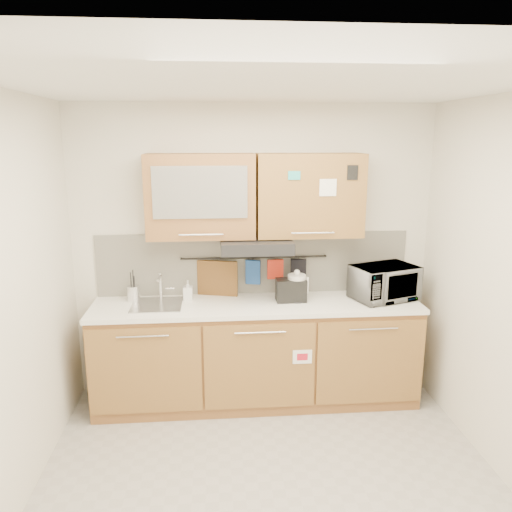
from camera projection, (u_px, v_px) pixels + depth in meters
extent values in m
plane|color=#9E9993|center=(272.00, 490.00, 3.35)|extent=(3.20, 3.20, 0.00)
plane|color=white|center=(275.00, 83.00, 2.75)|extent=(3.20, 3.20, 0.00)
plane|color=silver|center=(254.00, 252.00, 4.50)|extent=(3.20, 0.00, 3.20)
plane|color=silver|center=(2.00, 314.00, 2.92)|extent=(0.00, 3.00, 3.00)
cube|color=#955D34|center=(257.00, 354.00, 4.41)|extent=(2.80, 0.60, 0.88)
cube|color=black|center=(257.00, 394.00, 4.50)|extent=(2.80, 0.54, 0.10)
cube|color=olive|center=(145.00, 371.00, 4.03)|extent=(0.91, 0.02, 0.74)
cylinder|color=silver|center=(142.00, 336.00, 3.93)|extent=(0.41, 0.01, 0.01)
cube|color=olive|center=(260.00, 367.00, 4.10)|extent=(0.91, 0.02, 0.74)
cylinder|color=silver|center=(260.00, 333.00, 4.01)|extent=(0.41, 0.01, 0.01)
cube|color=olive|center=(370.00, 362.00, 4.18)|extent=(0.91, 0.02, 0.74)
cylinder|color=silver|center=(373.00, 329.00, 4.08)|extent=(0.41, 0.01, 0.01)
cube|color=white|center=(257.00, 305.00, 4.30)|extent=(2.82, 0.62, 0.04)
cube|color=silver|center=(254.00, 263.00, 4.52)|extent=(2.80, 0.02, 0.56)
cube|color=#955D34|center=(201.00, 196.00, 4.17)|extent=(0.90, 0.35, 0.70)
cube|color=silver|center=(200.00, 192.00, 3.98)|extent=(0.76, 0.02, 0.42)
cube|color=olive|center=(309.00, 195.00, 4.25)|extent=(0.90, 0.35, 0.70)
cube|color=white|center=(328.00, 188.00, 4.07)|extent=(0.14, 0.00, 0.14)
cube|color=black|center=(256.00, 245.00, 4.23)|extent=(0.60, 0.46, 0.10)
cube|color=silver|center=(157.00, 306.00, 4.23)|extent=(0.42, 0.40, 0.03)
cylinder|color=silver|center=(161.00, 286.00, 4.36)|extent=(0.03, 0.03, 0.24)
cylinder|color=silver|center=(159.00, 278.00, 4.26)|extent=(0.02, 0.18, 0.02)
cylinder|color=black|center=(254.00, 258.00, 4.47)|extent=(1.30, 0.02, 0.02)
cylinder|color=silver|center=(134.00, 293.00, 4.33)|extent=(0.14, 0.14, 0.14)
cylinder|color=black|center=(131.00, 287.00, 4.32)|extent=(0.01, 0.01, 0.26)
cylinder|color=black|center=(135.00, 289.00, 4.31)|extent=(0.01, 0.01, 0.23)
cylinder|color=black|center=(134.00, 285.00, 4.33)|extent=(0.01, 0.01, 0.28)
cylinder|color=black|center=(132.00, 290.00, 4.30)|extent=(0.01, 0.01, 0.20)
cylinder|color=silver|center=(297.00, 288.00, 4.33)|extent=(0.20, 0.20, 0.23)
sphere|color=silver|center=(297.00, 272.00, 4.30)|extent=(0.05, 0.05, 0.05)
cube|color=silver|center=(307.00, 285.00, 4.37)|extent=(0.03, 0.04, 0.15)
cylinder|color=black|center=(296.00, 300.00, 4.36)|extent=(0.18, 0.18, 0.01)
cube|color=black|center=(291.00, 290.00, 4.33)|extent=(0.26, 0.16, 0.20)
cube|color=black|center=(286.00, 280.00, 4.30)|extent=(0.07, 0.11, 0.01)
cube|color=black|center=(296.00, 280.00, 4.31)|extent=(0.07, 0.11, 0.01)
imported|color=#999999|center=(384.00, 283.00, 4.37)|extent=(0.63, 0.52, 0.30)
imported|color=#999999|center=(188.00, 290.00, 4.36)|extent=(0.08, 0.08, 0.18)
cube|color=brown|center=(217.00, 285.00, 4.48)|extent=(0.36, 0.12, 0.45)
cube|color=#1F4791|center=(253.00, 272.00, 4.48)|extent=(0.14, 0.06, 0.22)
cube|color=black|center=(298.00, 271.00, 4.51)|extent=(0.15, 0.06, 0.22)
cube|color=red|center=(275.00, 269.00, 4.49)|extent=(0.15, 0.03, 0.18)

